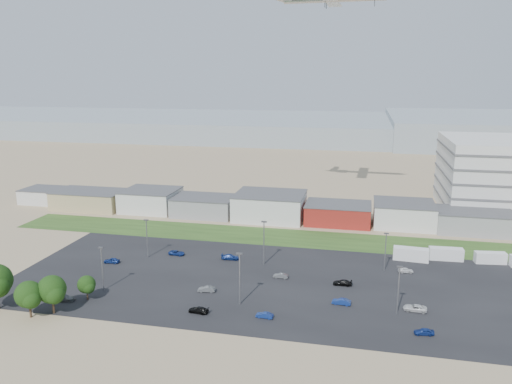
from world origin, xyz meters
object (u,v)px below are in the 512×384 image
(parked_car_2, at_px, (424,332))
(parked_car_7, at_px, (281,276))
(parked_car_0, at_px, (415,308))
(parked_car_1, at_px, (341,302))
(parked_car_8, at_px, (406,270))
(parked_car_4, at_px, (207,289))
(parked_car_12, at_px, (342,283))
(parked_car_3, at_px, (198,310))
(parked_car_5, at_px, (112,260))
(parked_car_10, at_px, (64,298))
(parked_car_13, at_px, (265,315))
(parked_car_9, at_px, (177,253))
(box_trailer_a, at_px, (411,254))
(parked_car_6, at_px, (230,257))

(parked_car_2, distance_m, parked_car_7, 35.47)
(parked_car_0, height_order, parked_car_1, parked_car_0)
(parked_car_8, bearing_deg, parked_car_4, 108.54)
(parked_car_0, xyz_separation_m, parked_car_12, (-14.56, 9.56, -0.03))
(parked_car_3, height_order, parked_car_4, parked_car_4)
(parked_car_3, bearing_deg, parked_car_4, -164.59)
(parked_car_5, bearing_deg, parked_car_3, 50.36)
(parked_car_4, bearing_deg, parked_car_1, 83.44)
(parked_car_4, xyz_separation_m, parked_car_10, (-27.38, -10.46, 0.04))
(parked_car_7, bearing_deg, parked_car_12, 87.44)
(parked_car_5, relative_size, parked_car_8, 1.10)
(parked_car_1, bearing_deg, parked_car_13, -52.78)
(parked_car_0, bearing_deg, parked_car_9, -104.63)
(parked_car_1, bearing_deg, parked_car_12, -173.77)
(box_trailer_a, bearing_deg, parked_car_12, -124.94)
(parked_car_1, relative_size, parked_car_10, 0.84)
(parked_car_2, relative_size, parked_car_9, 0.84)
(parked_car_7, distance_m, parked_car_8, 29.77)
(parked_car_9, bearing_deg, parked_car_0, -104.19)
(parked_car_5, bearing_deg, parked_car_10, -2.31)
(parked_car_8, bearing_deg, parked_car_0, 173.99)
(box_trailer_a, height_order, parked_car_1, box_trailer_a)
(parked_car_9, height_order, parked_car_12, parked_car_12)
(parked_car_4, distance_m, parked_car_13, 17.05)
(parked_car_7, height_order, parked_car_9, parked_car_9)
(parked_car_1, bearing_deg, parked_car_0, 95.51)
(parked_car_3, bearing_deg, parked_car_7, 154.87)
(parked_car_8, height_order, parked_car_9, parked_car_8)
(parked_car_8, bearing_deg, parked_car_6, 83.65)
(parked_car_12, bearing_deg, parked_car_5, -91.80)
(parked_car_6, distance_m, parked_car_8, 42.64)
(box_trailer_a, distance_m, parked_car_10, 81.85)
(box_trailer_a, relative_size, parked_car_10, 1.89)
(parked_car_2, height_order, parked_car_10, parked_car_10)
(parked_car_3, xyz_separation_m, parked_car_10, (-28.83, -0.77, 0.06))
(parked_car_4, distance_m, parked_car_8, 47.10)
(parked_car_9, xyz_separation_m, parked_car_12, (42.86, -10.26, 0.02))
(parked_car_6, bearing_deg, parked_car_2, -128.81)
(parked_car_4, distance_m, parked_car_5, 30.34)
(parked_car_1, relative_size, parked_car_12, 0.91)
(parked_car_4, bearing_deg, parked_car_3, 2.01)
(parked_car_8, distance_m, parked_car_10, 76.35)
(parked_car_1, relative_size, parked_car_3, 0.93)
(parked_car_8, bearing_deg, parked_car_1, 138.55)
(parked_car_0, distance_m, parked_car_2, 9.37)
(parked_car_1, distance_m, parked_car_13, 16.68)
(parked_car_12, bearing_deg, parked_car_13, -36.71)
(parked_car_4, relative_size, parked_car_6, 0.82)
(parked_car_5, relative_size, parked_car_9, 0.92)
(box_trailer_a, distance_m, parked_car_13, 48.34)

